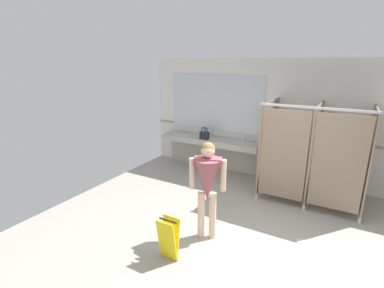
# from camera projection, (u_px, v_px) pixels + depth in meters

# --- Properties ---
(ground_plane) EXTENTS (7.42, 6.38, 0.10)m
(ground_plane) POSITION_uv_depth(u_px,v_px,m) (252.00, 253.00, 4.19)
(ground_plane) COLOR #9E998E
(wall_back) EXTENTS (7.42, 0.12, 2.74)m
(wall_back) POSITION_uv_depth(u_px,v_px,m) (298.00, 122.00, 6.24)
(wall_back) COLOR silver
(wall_back) RESTS_ON ground_plane
(wall_back_tile_band) EXTENTS (7.42, 0.01, 0.06)m
(wall_back_tile_band) POSITION_uv_depth(u_px,v_px,m) (296.00, 137.00, 6.28)
(wall_back_tile_band) COLOR #9E937F
(wall_back_tile_band) RESTS_ON wall_back
(vanity_counter) EXTENTS (2.57, 0.53, 0.94)m
(vanity_counter) POSITION_uv_depth(u_px,v_px,m) (211.00, 146.00, 7.18)
(vanity_counter) COLOR #B2ADA3
(vanity_counter) RESTS_ON ground_plane
(mirror_panel) EXTENTS (2.47, 0.02, 1.39)m
(mirror_panel) POSITION_uv_depth(u_px,v_px,m) (215.00, 103.00, 7.04)
(mirror_panel) COLOR silver
(mirror_panel) RESTS_ON wall_back
(bathroom_stalls) EXTENTS (1.88, 1.31, 1.95)m
(bathroom_stalls) POSITION_uv_depth(u_px,v_px,m) (313.00, 152.00, 5.35)
(bathroom_stalls) COLOR #84705B
(bathroom_stalls) RESTS_ON ground_plane
(person_standing) EXTENTS (0.52, 0.52, 1.56)m
(person_standing) POSITION_uv_depth(u_px,v_px,m) (207.00, 180.00, 4.22)
(person_standing) COLOR beige
(person_standing) RESTS_ON ground_plane
(handbag) EXTENTS (0.22, 0.10, 0.31)m
(handbag) POSITION_uv_depth(u_px,v_px,m) (204.00, 135.00, 6.95)
(handbag) COLOR black
(handbag) RESTS_ON vanity_counter
(soap_dispenser) EXTENTS (0.07, 0.07, 0.21)m
(soap_dispenser) POSITION_uv_depth(u_px,v_px,m) (205.00, 132.00, 7.27)
(soap_dispenser) COLOR teal
(soap_dispenser) RESTS_ON vanity_counter
(wet_floor_sign) EXTENTS (0.28, 0.19, 0.62)m
(wet_floor_sign) POSITION_uv_depth(u_px,v_px,m) (169.00, 239.00, 3.91)
(wet_floor_sign) COLOR yellow
(wet_floor_sign) RESTS_ON ground_plane
(floor_drain_cover) EXTENTS (0.14, 0.14, 0.01)m
(floor_drain_cover) POSITION_uv_depth(u_px,v_px,m) (301.00, 241.00, 4.38)
(floor_drain_cover) COLOR #B7BABF
(floor_drain_cover) RESTS_ON ground_plane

